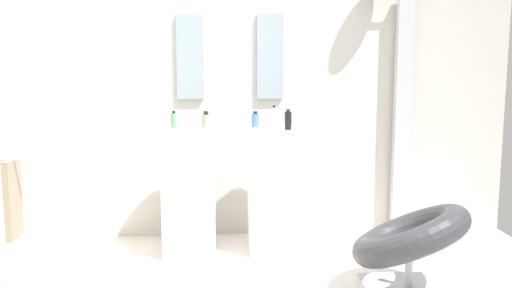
% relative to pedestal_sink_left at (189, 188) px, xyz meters
% --- Properties ---
extents(rear_partition, '(4.80, 0.10, 2.60)m').
position_rel_pedestal_sink_left_xyz_m(rear_partition, '(0.33, 0.49, 0.78)').
color(rear_partition, beige).
rests_on(rear_partition, ground_plane).
extents(pedestal_sink_left, '(0.45, 0.45, 1.09)m').
position_rel_pedestal_sink_left_xyz_m(pedestal_sink_left, '(0.00, 0.00, 0.00)').
color(pedestal_sink_left, white).
rests_on(pedestal_sink_left, ground_plane).
extents(pedestal_sink_right, '(0.45, 0.45, 1.09)m').
position_rel_pedestal_sink_left_xyz_m(pedestal_sink_right, '(0.67, 0.00, 0.00)').
color(pedestal_sink_right, white).
rests_on(pedestal_sink_right, ground_plane).
extents(vanity_mirror_left, '(0.22, 0.03, 0.70)m').
position_rel_pedestal_sink_left_xyz_m(vanity_mirror_left, '(0.00, 0.42, 1.02)').
color(vanity_mirror_left, '#8C9EA8').
extents(vanity_mirror_right, '(0.22, 0.03, 0.70)m').
position_rel_pedestal_sink_left_xyz_m(vanity_mirror_right, '(0.67, 0.42, 1.02)').
color(vanity_mirror_right, '#8C9EA8').
extents(shower_column, '(0.49, 0.24, 2.05)m').
position_rel_pedestal_sink_left_xyz_m(shower_column, '(1.78, 0.37, 0.56)').
color(shower_column, '#B7BABF').
rests_on(shower_column, ground_plane).
extents(lounge_chair, '(1.07, 1.07, 0.65)m').
position_rel_pedestal_sink_left_xyz_m(lounge_chair, '(1.45, -0.93, -0.17)').
color(lounge_chair, '#B7BABF').
rests_on(lounge_chair, ground_plane).
extents(towel_rack, '(0.37, 0.22, 0.95)m').
position_rel_pedestal_sink_left_xyz_m(towel_rack, '(-1.07, -0.83, 0.11)').
color(towel_rack, '#B7BABF').
rests_on(towel_rack, ground_plane).
extents(soap_bottle_amber, '(0.06, 0.06, 0.13)m').
position_rel_pedestal_sink_left_xyz_m(soap_bottle_amber, '(0.13, 0.09, 0.52)').
color(soap_bottle_amber, '#C68C38').
rests_on(soap_bottle_amber, pedestal_sink_left).
extents(soap_bottle_black, '(0.05, 0.05, 0.15)m').
position_rel_pedestal_sink_left_xyz_m(soap_bottle_black, '(0.76, -0.13, 0.54)').
color(soap_bottle_black, black).
rests_on(soap_bottle_black, pedestal_sink_right).
extents(soap_bottle_green, '(0.04, 0.04, 0.14)m').
position_rel_pedestal_sink_left_xyz_m(soap_bottle_green, '(-0.11, 0.01, 0.53)').
color(soap_bottle_green, '#59996B').
rests_on(soap_bottle_green, pedestal_sink_left).
extents(soap_bottle_blue, '(0.06, 0.06, 0.12)m').
position_rel_pedestal_sink_left_xyz_m(soap_bottle_blue, '(0.52, 0.05, 0.52)').
color(soap_bottle_blue, '#4C72B7').
rests_on(soap_bottle_blue, pedestal_sink_right).
extents(soap_bottle_grey, '(0.06, 0.06, 0.13)m').
position_rel_pedestal_sink_left_xyz_m(soap_bottle_grey, '(0.14, -0.06, 0.52)').
color(soap_bottle_grey, '#99999E').
rests_on(soap_bottle_grey, pedestal_sink_left).
extents(soap_bottle_clear, '(0.04, 0.04, 0.16)m').
position_rel_pedestal_sink_left_xyz_m(soap_bottle_clear, '(0.68, 0.15, 0.54)').
color(soap_bottle_clear, silver).
rests_on(soap_bottle_clear, pedestal_sink_right).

